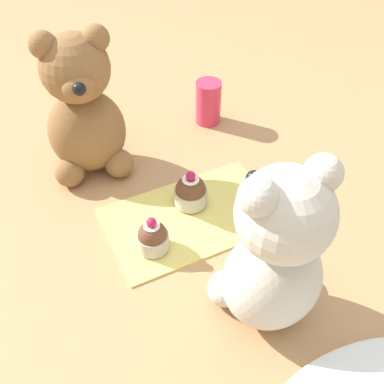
# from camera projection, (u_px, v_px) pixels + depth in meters

# --- Properties ---
(ground_plane) EXTENTS (4.00, 4.00, 0.00)m
(ground_plane) POSITION_uv_depth(u_px,v_px,m) (192.00, 217.00, 0.71)
(ground_plane) COLOR tan
(knitted_placemat) EXTENTS (0.27, 0.17, 0.01)m
(knitted_placemat) POSITION_uv_depth(u_px,v_px,m) (192.00, 216.00, 0.71)
(knitted_placemat) COLOR #E0D166
(knitted_placemat) RESTS_ON ground_plane
(teddy_bear_cream) EXTENTS (0.13, 0.13, 0.25)m
(teddy_bear_cream) POSITION_uv_depth(u_px,v_px,m) (275.00, 253.00, 0.51)
(teddy_bear_cream) COLOR beige
(teddy_bear_cream) RESTS_ON ground_plane
(teddy_bear_tan) EXTENTS (0.15, 0.14, 0.25)m
(teddy_bear_tan) POSITION_uv_depth(u_px,v_px,m) (83.00, 111.00, 0.72)
(teddy_bear_tan) COLOR olive
(teddy_bear_tan) RESTS_ON ground_plane
(cupcake_near_cream_bear) EXTENTS (0.05, 0.05, 0.06)m
(cupcake_near_cream_bear) POSITION_uv_depth(u_px,v_px,m) (153.00, 237.00, 0.65)
(cupcake_near_cream_bear) COLOR #B2ADA3
(cupcake_near_cream_bear) RESTS_ON knitted_placemat
(cupcake_near_tan_bear) EXTENTS (0.05, 0.05, 0.06)m
(cupcake_near_tan_bear) POSITION_uv_depth(u_px,v_px,m) (191.00, 192.00, 0.71)
(cupcake_near_tan_bear) COLOR #B2ADA3
(cupcake_near_tan_bear) RESTS_ON knitted_placemat
(juice_glass) EXTENTS (0.05, 0.05, 0.09)m
(juice_glass) POSITION_uv_depth(u_px,v_px,m) (208.00, 102.00, 0.87)
(juice_glass) COLOR #DB3356
(juice_glass) RESTS_ON ground_plane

